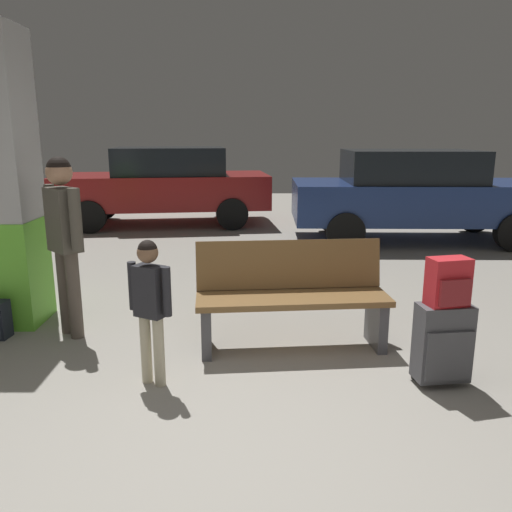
{
  "coord_description": "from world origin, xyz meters",
  "views": [
    {
      "loc": [
        0.24,
        -2.58,
        1.78
      ],
      "look_at": [
        0.28,
        1.3,
        0.85
      ],
      "focal_mm": 36.1,
      "sensor_mm": 36.0,
      "label": 1
    }
  ],
  "objects_px": {
    "bench": "(292,296)",
    "parked_car_near": "(415,193)",
    "parked_car_far": "(165,184)",
    "backpack_bright": "(449,283)",
    "suitcase": "(443,343)",
    "structural_pillar": "(1,183)",
    "child": "(150,297)",
    "adult": "(64,228)"
  },
  "relations": [
    {
      "from": "parked_car_near",
      "to": "adult",
      "type": "bearing_deg",
      "value": -136.25
    },
    {
      "from": "structural_pillar",
      "to": "child",
      "type": "relative_size",
      "value": 2.52
    },
    {
      "from": "backpack_bright",
      "to": "parked_car_near",
      "type": "bearing_deg",
      "value": 75.11
    },
    {
      "from": "suitcase",
      "to": "backpack_bright",
      "type": "bearing_deg",
      "value": -25.73
    },
    {
      "from": "backpack_bright",
      "to": "adult",
      "type": "xyz_separation_m",
      "value": [
        -2.99,
        0.98,
        0.21
      ]
    },
    {
      "from": "backpack_bright",
      "to": "parked_car_near",
      "type": "xyz_separation_m",
      "value": [
        1.37,
        5.15,
        0.03
      ]
    },
    {
      "from": "backpack_bright",
      "to": "parked_car_near",
      "type": "distance_m",
      "value": 5.33
    },
    {
      "from": "bench",
      "to": "parked_car_far",
      "type": "bearing_deg",
      "value": 108.51
    },
    {
      "from": "adult",
      "to": "backpack_bright",
      "type": "bearing_deg",
      "value": -18.16
    },
    {
      "from": "parked_car_near",
      "to": "suitcase",
      "type": "bearing_deg",
      "value": -104.9
    },
    {
      "from": "bench",
      "to": "suitcase",
      "type": "xyz_separation_m",
      "value": [
        1.03,
        -0.72,
        -0.12
      ]
    },
    {
      "from": "structural_pillar",
      "to": "child",
      "type": "distance_m",
      "value": 2.15
    },
    {
      "from": "bench",
      "to": "structural_pillar",
      "type": "bearing_deg",
      "value": 166.92
    },
    {
      "from": "bench",
      "to": "parked_car_far",
      "type": "xyz_separation_m",
      "value": [
        -2.04,
        6.1,
        0.36
      ]
    },
    {
      "from": "suitcase",
      "to": "adult",
      "type": "xyz_separation_m",
      "value": [
        -2.99,
        0.98,
        0.66
      ]
    },
    {
      "from": "child",
      "to": "parked_car_far",
      "type": "xyz_separation_m",
      "value": [
        -0.99,
        6.78,
        0.15
      ]
    },
    {
      "from": "parked_car_far",
      "to": "backpack_bright",
      "type": "bearing_deg",
      "value": -65.76
    },
    {
      "from": "parked_car_near",
      "to": "parked_car_far",
      "type": "bearing_deg",
      "value": 159.45
    },
    {
      "from": "backpack_bright",
      "to": "parked_car_far",
      "type": "distance_m",
      "value": 7.48
    },
    {
      "from": "suitcase",
      "to": "child",
      "type": "xyz_separation_m",
      "value": [
        -2.08,
        0.04,
        0.34
      ]
    },
    {
      "from": "adult",
      "to": "child",
      "type": "bearing_deg",
      "value": -46.15
    },
    {
      "from": "parked_car_near",
      "to": "parked_car_far",
      "type": "relative_size",
      "value": 0.97
    },
    {
      "from": "bench",
      "to": "backpack_bright",
      "type": "relative_size",
      "value": 4.81
    },
    {
      "from": "structural_pillar",
      "to": "suitcase",
      "type": "distance_m",
      "value": 4.02
    },
    {
      "from": "adult",
      "to": "structural_pillar",
      "type": "bearing_deg",
      "value": 152.06
    },
    {
      "from": "structural_pillar",
      "to": "bench",
      "type": "bearing_deg",
      "value": -13.08
    },
    {
      "from": "suitcase",
      "to": "backpack_bright",
      "type": "relative_size",
      "value": 1.78
    },
    {
      "from": "parked_car_near",
      "to": "structural_pillar",
      "type": "bearing_deg",
      "value": -142.74
    },
    {
      "from": "bench",
      "to": "parked_car_near",
      "type": "relative_size",
      "value": 0.39
    },
    {
      "from": "child",
      "to": "parked_car_near",
      "type": "distance_m",
      "value": 6.18
    },
    {
      "from": "suitcase",
      "to": "parked_car_far",
      "type": "distance_m",
      "value": 7.49
    },
    {
      "from": "parked_car_near",
      "to": "bench",
      "type": "bearing_deg",
      "value": -118.45
    },
    {
      "from": "suitcase",
      "to": "adult",
      "type": "height_order",
      "value": "adult"
    },
    {
      "from": "suitcase",
      "to": "child",
      "type": "bearing_deg",
      "value": 179.0
    },
    {
      "from": "bench",
      "to": "backpack_bright",
      "type": "height_order",
      "value": "backpack_bright"
    },
    {
      "from": "bench",
      "to": "suitcase",
      "type": "height_order",
      "value": "bench"
    },
    {
      "from": "bench",
      "to": "child",
      "type": "xyz_separation_m",
      "value": [
        -1.05,
        -0.69,
        0.22
      ]
    },
    {
      "from": "structural_pillar",
      "to": "suitcase",
      "type": "height_order",
      "value": "structural_pillar"
    },
    {
      "from": "structural_pillar",
      "to": "parked_car_near",
      "type": "xyz_separation_m",
      "value": [
        5.02,
        3.82,
        -0.53
      ]
    },
    {
      "from": "backpack_bright",
      "to": "child",
      "type": "relative_size",
      "value": 0.32
    },
    {
      "from": "suitcase",
      "to": "parked_car_near",
      "type": "xyz_separation_m",
      "value": [
        1.37,
        5.15,
        0.48
      ]
    },
    {
      "from": "structural_pillar",
      "to": "adult",
      "type": "distance_m",
      "value": 0.83
    }
  ]
}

